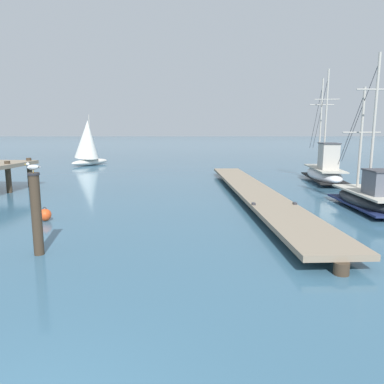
{
  "coord_description": "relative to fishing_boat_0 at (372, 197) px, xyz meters",
  "views": [
    {
      "loc": [
        1.92,
        -2.94,
        3.26
      ],
      "look_at": [
        2.03,
        7.92,
        1.4
      ],
      "focal_mm": 33.79,
      "sensor_mm": 36.0,
      "label": 1
    }
  ],
  "objects": [
    {
      "name": "fishing_boat_1",
      "position": [
        1.0,
        8.01,
        0.18
      ],
      "size": [
        2.38,
        7.59,
        7.0
      ],
      "color": "silver",
      "rests_on": "ground"
    },
    {
      "name": "fishing_boat_0",
      "position": [
        0.0,
        0.0,
        0.0
      ],
      "size": [
        1.9,
        5.95,
        6.32
      ],
      "color": "black",
      "rests_on": "ground"
    },
    {
      "name": "distant_sailboat",
      "position": [
        -17.05,
        19.45,
        1.59
      ],
      "size": [
        3.38,
        4.28,
        4.7
      ],
      "color": "silver",
      "rests_on": "ground"
    },
    {
      "name": "mooring_buoy",
      "position": [
        -12.84,
        -1.77,
        -0.32
      ],
      "size": [
        0.45,
        0.45,
        0.52
      ],
      "color": "#E04C1E",
      "rests_on": "ground"
    },
    {
      "name": "floating_dock",
      "position": [
        -4.45,
        2.71,
        -0.18
      ],
      "size": [
        2.47,
        19.44,
        0.53
      ],
      "color": "gray",
      "rests_on": "ground"
    },
    {
      "name": "mooring_piling",
      "position": [
        -11.58,
        -5.41,
        0.59
      ],
      "size": [
        0.3,
        0.3,
        2.19
      ],
      "color": "#3D3023",
      "rests_on": "ground"
    },
    {
      "name": "perched_seagull",
      "position": [
        -11.58,
        -5.41,
        1.8
      ],
      "size": [
        0.38,
        0.2,
        0.26
      ],
      "color": "gold",
      "rests_on": "mooring_piling"
    }
  ]
}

